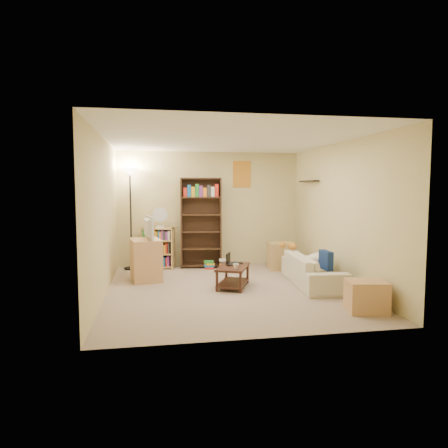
# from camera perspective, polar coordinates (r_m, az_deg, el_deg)

# --- Properties ---
(room) EXTENTS (4.50, 4.54, 2.52)m
(room) POSITION_cam_1_polar(r_m,az_deg,el_deg) (6.61, 0.67, 4.45)
(room) COLOR tan
(room) RESTS_ON ground
(sofa) EXTENTS (1.94, 1.02, 0.53)m
(sofa) POSITION_cam_1_polar(r_m,az_deg,el_deg) (7.26, 12.62, -6.41)
(sofa) COLOR beige
(sofa) RESTS_ON ground
(navy_pillow) EXTENTS (0.11, 0.35, 0.31)m
(navy_pillow) POSITION_cam_1_polar(r_m,az_deg,el_deg) (6.88, 14.35, -5.02)
(navy_pillow) COLOR navy
(navy_pillow) RESTS_ON sofa
(cream_blanket) EXTENTS (0.49, 0.35, 0.21)m
(cream_blanket) POSITION_cam_1_polar(r_m,az_deg,el_deg) (7.31, 13.53, -4.84)
(cream_blanket) COLOR white
(cream_blanket) RESTS_ON sofa
(tabby_cat) EXTENTS (0.42, 0.18, 0.14)m
(tabby_cat) POSITION_cam_1_polar(r_m,az_deg,el_deg) (7.80, 9.46, -3.05)
(tabby_cat) COLOR #C67F29
(tabby_cat) RESTS_ON sofa
(coffee_table) EXTENTS (0.74, 0.95, 0.37)m
(coffee_table) POSITION_cam_1_polar(r_m,az_deg,el_deg) (6.92, 1.30, -7.15)
(coffee_table) COLOR #3B1D16
(coffee_table) RESTS_ON ground
(laptop) EXTENTS (0.52, 0.52, 0.02)m
(laptop) POSITION_cam_1_polar(r_m,az_deg,el_deg) (7.00, 1.58, -5.74)
(laptop) COLOR black
(laptop) RESTS_ON coffee_table
(laptop_screen) EXTENTS (0.12, 0.26, 0.18)m
(laptop_screen) POSITION_cam_1_polar(r_m,az_deg,el_deg) (7.01, 0.61, -4.91)
(laptop_screen) COLOR white
(laptop_screen) RESTS_ON laptop
(mug) EXTENTS (0.15, 0.15, 0.09)m
(mug) POSITION_cam_1_polar(r_m,az_deg,el_deg) (6.64, 1.71, -6.06)
(mug) COLOR white
(mug) RESTS_ON coffee_table
(tv_remote) EXTENTS (0.06, 0.15, 0.02)m
(tv_remote) POSITION_cam_1_polar(r_m,az_deg,el_deg) (7.14, 2.46, -5.55)
(tv_remote) COLOR black
(tv_remote) RESTS_ON coffee_table
(tv_stand) EXTENTS (0.62, 0.79, 0.77)m
(tv_stand) POSITION_cam_1_polar(r_m,az_deg,el_deg) (7.56, -11.09, -5.02)
(tv_stand) COLOR tan
(tv_stand) RESTS_ON ground
(television) EXTENTS (0.77, 0.33, 0.43)m
(television) POSITION_cam_1_polar(r_m,az_deg,el_deg) (7.48, -11.16, -0.51)
(television) COLOR black
(television) RESTS_ON tv_stand
(tall_bookshelf) EXTENTS (0.89, 0.37, 1.92)m
(tall_bookshelf) POSITION_cam_1_polar(r_m,az_deg,el_deg) (8.56, -3.30, 0.50)
(tall_bookshelf) COLOR #3B2616
(tall_bookshelf) RESTS_ON ground
(short_bookshelf) EXTENTS (0.72, 0.44, 0.87)m
(short_bookshelf) POSITION_cam_1_polar(r_m,az_deg,el_deg) (8.64, -9.40, -3.40)
(short_bookshelf) COLOR #DDBC6B
(short_bookshelf) RESTS_ON ground
(desk_fan) EXTENTS (0.31, 0.17, 0.43)m
(desk_fan) POSITION_cam_1_polar(r_m,az_deg,el_deg) (8.52, -9.14, 1.02)
(desk_fan) COLOR silver
(desk_fan) RESTS_ON short_bookshelf
(floor_lamp) EXTENTS (0.36, 0.36, 2.12)m
(floor_lamp) POSITION_cam_1_polar(r_m,az_deg,el_deg) (8.56, -13.26, 4.91)
(floor_lamp) COLOR black
(floor_lamp) RESTS_ON ground
(side_table) EXTENTS (0.52, 0.52, 0.56)m
(side_table) POSITION_cam_1_polar(r_m,az_deg,el_deg) (8.52, 8.08, -4.54)
(side_table) COLOR tan
(side_table) RESTS_ON ground
(end_cabinet) EXTENTS (0.59, 0.52, 0.43)m
(end_cabinet) POSITION_cam_1_polar(r_m,az_deg,el_deg) (5.92, 19.69, -9.69)
(end_cabinet) COLOR tan
(end_cabinet) RESTS_ON ground
(book_stacks) EXTENTS (0.51, 0.22, 0.21)m
(book_stacks) POSITION_cam_1_polar(r_m,az_deg,el_deg) (8.49, -0.94, -5.79)
(book_stacks) COLOR red
(book_stacks) RESTS_ON ground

